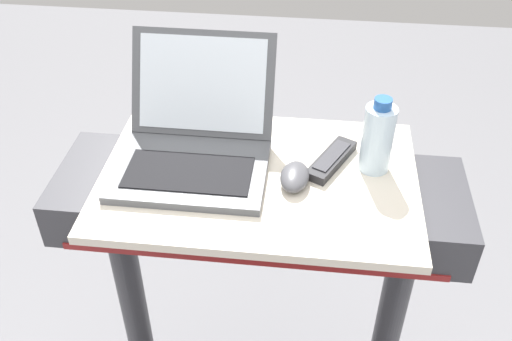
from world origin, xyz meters
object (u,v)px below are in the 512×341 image
Objects in this scene: water_bottle at (378,138)px; tv_remote at (331,160)px; laptop at (195,141)px; computer_mouse at (295,177)px.

tv_remote is at bearing 177.77° from water_bottle.
laptop is 0.23m from computer_mouse.
laptop is at bearing -176.86° from tv_remote.
water_bottle is 1.06× the size of tv_remote.
tv_remote is at bearing 7.26° from laptop.
laptop reaches higher than tv_remote.
water_bottle reaches higher than computer_mouse.
computer_mouse is 0.58× the size of water_bottle.
tv_remote is (0.08, 0.08, -0.01)m from computer_mouse.
water_bottle reaches higher than tv_remote.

